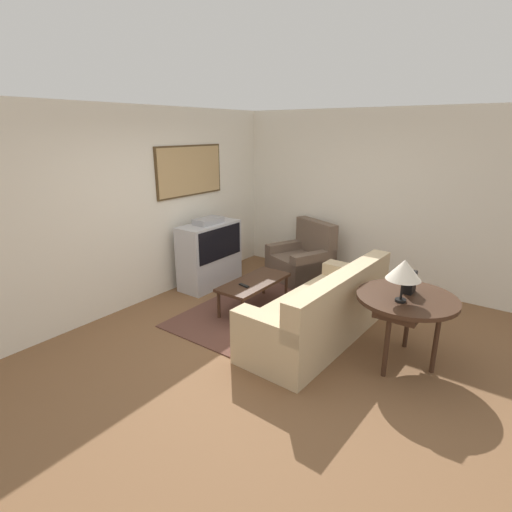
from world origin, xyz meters
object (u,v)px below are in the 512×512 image
at_px(tv, 210,254).
at_px(mantel_clock, 410,282).
at_px(couch, 321,313).
at_px(armchair, 302,261).
at_px(coffee_table, 254,284).
at_px(console_table, 407,303).
at_px(table_lamp, 404,270).

xyz_separation_m(tv, mantel_clock, (-0.34, -3.13, 0.36)).
bearing_deg(couch, mantel_clock, 101.32).
xyz_separation_m(tv, armchair, (1.13, -1.03, -0.22)).
relative_size(couch, coffee_table, 1.96).
xyz_separation_m(armchair, mantel_clock, (-1.47, -2.11, 0.58)).
height_order(tv, coffee_table, tv).
xyz_separation_m(armchair, console_table, (-1.58, -2.13, 0.39)).
xyz_separation_m(tv, coffee_table, (-0.32, -1.10, -0.14)).
bearing_deg(table_lamp, coffee_table, 81.50).
bearing_deg(console_table, table_lamp, 172.54).
distance_m(couch, coffee_table, 1.13).
xyz_separation_m(armchair, coffee_table, (-1.45, -0.08, 0.07)).
height_order(armchair, coffee_table, armchair).
height_order(tv, console_table, tv).
distance_m(armchair, mantel_clock, 2.63).
height_order(tv, table_lamp, table_lamp).
bearing_deg(armchair, console_table, -13.71).
xyz_separation_m(coffee_table, table_lamp, (-0.30, -2.03, 0.72)).
bearing_deg(coffee_table, mantel_clock, -90.59).
xyz_separation_m(couch, coffee_table, (0.17, 1.11, 0.05)).
relative_size(armchair, coffee_table, 1.01).
height_order(armchair, table_lamp, table_lamp).
relative_size(tv, couch, 0.50).
distance_m(armchair, coffee_table, 1.45).
bearing_deg(tv, armchair, -42.25).
relative_size(console_table, mantel_clock, 4.45).
xyz_separation_m(armchair, table_lamp, (-1.75, -2.11, 0.79)).
relative_size(tv, table_lamp, 2.52).
bearing_deg(table_lamp, console_table, -7.46).
height_order(tv, couch, tv).
bearing_deg(console_table, coffee_table, 86.27).
bearing_deg(tv, mantel_clock, -96.18).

